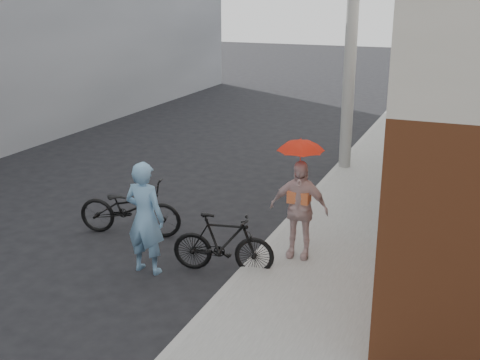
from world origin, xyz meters
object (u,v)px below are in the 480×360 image
Objects in this scene: kimono_woman at (299,209)px; bike_left at (130,208)px; utility_pole at (352,23)px; bike_right at (223,243)px; officer at (145,218)px; planter at (404,223)px.

bike_left is at bearing 175.77° from kimono_woman.
bike_right is (-0.50, -6.15, -3.02)m from utility_pole.
utility_pole is at bearing 90.46° from kimono_woman.
officer reaches higher than bike_right.
utility_pole is at bearing -15.87° from bike_right.
bike_left is at bearing 59.37° from bike_right.
kimono_woman is (2.08, 1.20, 0.02)m from officer.
bike_right is at bearing -156.59° from officer.
officer is at bearing -154.48° from kimono_woman.
officer is at bearing -139.59° from planter.
kimono_woman is at bearing -85.04° from utility_pole.
kimono_woman is 3.74× the size of planter.
utility_pole is 6.72m from bike_left.
utility_pole reaches higher than planter.
bike_right reaches higher than planter.
bike_left is (-1.04, 1.19, -0.40)m from officer.
utility_pole is 7.26m from officer.
bike_left is 4.46× the size of planter.
kimono_woman is at bearing -147.56° from officer.
officer reaches higher than planter.
bike_left reaches higher than bike_right.
utility_pole is 4.38× the size of bike_right.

